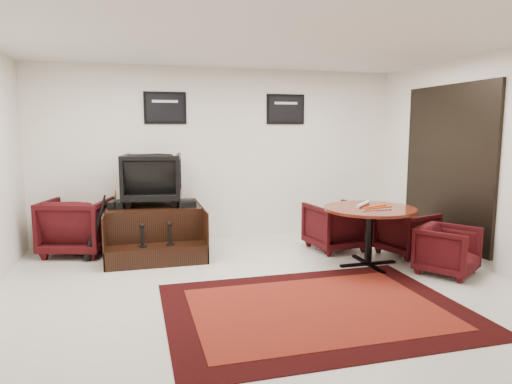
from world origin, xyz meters
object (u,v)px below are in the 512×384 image
at_px(table_chair_window, 407,230).
at_px(table_chair_corner, 448,248).
at_px(shine_chair, 152,176).
at_px(shine_podium, 154,231).
at_px(meeting_table, 370,214).
at_px(armchair_side, 77,223).
at_px(table_chair_back, 335,224).

height_order(table_chair_window, table_chair_corner, table_chair_window).
bearing_deg(table_chair_window, shine_chair, 54.29).
xyz_separation_m(shine_podium, meeting_table, (2.75, -1.39, 0.37)).
distance_m(shine_chair, armchair_side, 1.29).
height_order(meeting_table, table_chair_back, table_chair_back).
xyz_separation_m(armchair_side, table_chair_back, (3.76, -0.77, -0.06)).
bearing_deg(armchair_side, table_chair_corner, 170.70).
relative_size(shine_podium, table_chair_back, 1.78).
distance_m(table_chair_back, table_chair_window, 1.03).
bearing_deg(shine_podium, meeting_table, -26.90).
bearing_deg(armchair_side, table_chair_window, -178.99).
bearing_deg(shine_chair, armchair_side, 1.37).
xyz_separation_m(shine_podium, table_chair_window, (3.55, -1.04, 0.03)).
xyz_separation_m(shine_chair, table_chair_corner, (3.53, -2.13, -0.79)).
bearing_deg(shine_podium, table_chair_back, -10.94).
distance_m(shine_chair, table_chair_corner, 4.20).
height_order(shine_podium, armchair_side, armchair_side).
distance_m(shine_chair, table_chair_back, 2.84).
relative_size(armchair_side, meeting_table, 0.75).
relative_size(table_chair_window, table_chair_corner, 1.06).
bearing_deg(table_chair_window, armchair_side, 57.13).
xyz_separation_m(meeting_table, table_chair_back, (-0.08, 0.88, -0.30)).
bearing_deg(table_chair_window, meeting_table, 96.20).
height_order(shine_chair, table_chair_window, shine_chair).
bearing_deg(table_chair_back, armchair_side, -19.14).
xyz_separation_m(table_chair_back, table_chair_window, (0.89, -0.53, -0.04)).
distance_m(shine_podium, table_chair_corner, 4.05).
xyz_separation_m(shine_podium, armchair_side, (-1.09, 0.25, 0.13)).
distance_m(meeting_table, table_chair_back, 0.93).
relative_size(shine_podium, shine_chair, 1.65).
height_order(armchair_side, table_chair_back, armchair_side).
xyz_separation_m(table_chair_back, table_chair_corner, (0.86, -1.47, -0.06)).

